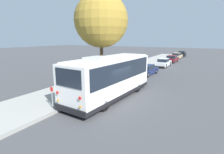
{
  "coord_description": "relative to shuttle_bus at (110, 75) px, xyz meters",
  "views": [
    {
      "loc": [
        -10.68,
        -5.92,
        4.51
      ],
      "look_at": [
        1.81,
        1.26,
        1.3
      ],
      "focal_mm": 28.0,
      "sensor_mm": 36.0,
      "label": 1
    }
  ],
  "objects": [
    {
      "name": "ground_plane",
      "position": [
        -0.51,
        -0.66,
        -1.74
      ],
      "size": [
        160.0,
        160.0,
        0.0
      ],
      "primitive_type": "plane",
      "color": "#474749"
    },
    {
      "name": "sidewalk_slab",
      "position": [
        -0.51,
        3.72,
        -1.67
      ],
      "size": [
        80.0,
        4.47,
        0.15
      ],
      "primitive_type": "cube",
      "color": "#A3A099",
      "rests_on": "ground"
    },
    {
      "name": "curb_strip",
      "position": [
        -0.51,
        1.42,
        -1.67
      ],
      "size": [
        80.0,
        0.14,
        0.15
      ],
      "primitive_type": "cube",
      "color": "gray",
      "rests_on": "ground"
    },
    {
      "name": "shuttle_bus",
      "position": [
        0.0,
        0.0,
        0.0
      ],
      "size": [
        8.77,
        3.06,
        3.28
      ],
      "rotation": [
        0.0,
        0.0,
        -0.06
      ],
      "color": "white",
      "rests_on": "ground"
    },
    {
      "name": "parked_sedan_navy",
      "position": [
        9.71,
        0.46,
        -1.16
      ],
      "size": [
        4.58,
        2.0,
        1.27
      ],
      "rotation": [
        0.0,
        0.0,
        -0.07
      ],
      "color": "#19234C",
      "rests_on": "ground"
    },
    {
      "name": "parked_sedan_white",
      "position": [
        17.33,
        0.18,
        -1.12
      ],
      "size": [
        4.59,
        1.71,
        1.33
      ],
      "rotation": [
        0.0,
        0.0,
        -0.01
      ],
      "color": "silver",
      "rests_on": "ground"
    },
    {
      "name": "parked_sedan_maroon",
      "position": [
        23.63,
        0.15,
        -1.15
      ],
      "size": [
        4.42,
        1.95,
        1.28
      ],
      "rotation": [
        0.0,
        0.0,
        -0.04
      ],
      "color": "maroon",
      "rests_on": "ground"
    },
    {
      "name": "parked_sedan_tan",
      "position": [
        29.9,
        0.34,
        -1.13
      ],
      "size": [
        4.67,
        1.99,
        1.33
      ],
      "rotation": [
        0.0,
        0.0,
        -0.08
      ],
      "color": "tan",
      "rests_on": "ground"
    },
    {
      "name": "parked_sedan_black",
      "position": [
        35.78,
        0.13,
        -1.13
      ],
      "size": [
        4.67,
        1.81,
        1.32
      ],
      "rotation": [
        0.0,
        0.0,
        0.03
      ],
      "color": "black",
      "rests_on": "ground"
    },
    {
      "name": "street_tree",
      "position": [
        2.77,
        2.51,
        4.67
      ],
      "size": [
        4.88,
        4.88,
        9.1
      ],
      "color": "brown",
      "rests_on": "sidewalk_slab"
    },
    {
      "name": "sign_post_near",
      "position": [
        -4.01,
        1.91,
        -0.88
      ],
      "size": [
        0.06,
        0.22,
        1.38
      ],
      "color": "gray",
      "rests_on": "sidewalk_slab"
    },
    {
      "name": "sign_post_far",
      "position": [
        -2.79,
        1.91,
        -0.98
      ],
      "size": [
        0.06,
        0.06,
        1.22
      ],
      "color": "gray",
      "rests_on": "sidewalk_slab"
    }
  ]
}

